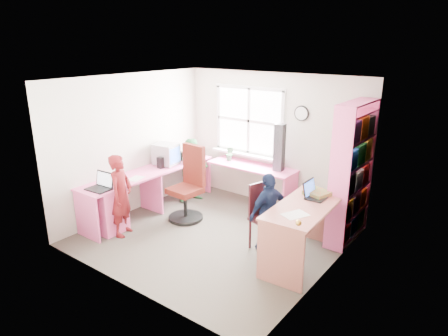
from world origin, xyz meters
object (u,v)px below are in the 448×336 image
wooden_chair (265,214)px  person_navy (269,212)px  l_desk (142,196)px  person_green (193,170)px  potted_plant (230,154)px  person_red (121,196)px  bookshelf (351,176)px  swivel_chair (189,188)px  crt_monitor (166,154)px  cd_tower (279,148)px  laptop_right (314,193)px  right_desk (304,221)px  laptop_left (101,185)px

wooden_chair → person_navy: size_ratio=0.84×
l_desk → person_green: 1.22m
potted_plant → person_red: bearing=-101.2°
bookshelf → swivel_chair: bearing=-159.5°
crt_monitor → cd_tower: 2.04m
potted_plant → laptop_right: bearing=-23.8°
right_desk → laptop_left: laptop_left is taller
laptop_right → person_red: person_red is taller
person_red → person_navy: person_red is taller
person_red → crt_monitor: bearing=-8.3°
crt_monitor → cd_tower: size_ratio=0.54×
l_desk → swivel_chair: size_ratio=2.34×
laptop_right → cd_tower: cd_tower is taller
laptop_left → person_red: (0.25, 0.16, -0.16)m
cd_tower → potted_plant: (-1.02, -0.04, -0.27)m
person_navy → laptop_left: bearing=-48.2°
right_desk → cd_tower: 1.84m
potted_plant → person_green: bearing=-133.5°
l_desk → cd_tower: bearing=47.9°
bookshelf → swivel_chair: (-2.42, -0.90, -0.46)m
crt_monitor → laptop_left: (0.08, -1.48, -0.14)m
bookshelf → potted_plant: bearing=174.3°
laptop_right → person_green: size_ratio=0.28×
l_desk → laptop_left: 0.77m
l_desk → bookshelf: 3.35m
laptop_right → l_desk: bearing=105.6°
right_desk → laptop_right: 0.44m
laptop_left → person_navy: size_ratio=0.33×
bookshelf → cd_tower: (-1.38, 0.28, 0.16)m
bookshelf → person_navy: bearing=-126.6°
l_desk → person_green: size_ratio=2.45×
right_desk → wooden_chair: (-0.62, 0.02, -0.07)m
crt_monitor → person_red: person_red is taller
potted_plant → person_navy: (1.62, -1.28, -0.31)m
potted_plant → cd_tower: bearing=2.3°
right_desk → person_navy: (-0.54, 0.00, -0.02)m
swivel_chair → potted_plant: bearing=92.6°
swivel_chair → laptop_right: bearing=9.0°
l_desk → crt_monitor: bearing=104.9°
laptop_right → cd_tower: (-1.11, 0.98, 0.27)m
potted_plant → crt_monitor: bearing=-130.9°
crt_monitor → person_navy: person_navy is taller
wooden_chair → cd_tower: (-0.52, 1.30, 0.63)m
wooden_chair → person_navy: 0.09m
wooden_chair → potted_plant: size_ratio=3.55×
right_desk → person_navy: person_navy is taller
right_desk → laptop_right: laptop_right is taller
laptop_left → person_navy: (2.31, 1.10, -0.23)m
person_navy → wooden_chair: bearing=-90.9°
swivel_chair → laptop_left: (-0.67, -1.24, 0.27)m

